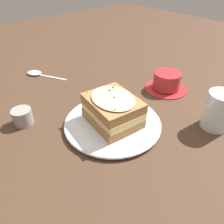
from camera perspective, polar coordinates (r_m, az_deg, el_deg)
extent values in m
plane|color=#473021|center=(0.54, 1.23, -4.25)|extent=(2.40, 2.40, 0.00)
cylinder|color=white|center=(0.55, 0.00, -3.06)|extent=(0.23, 0.23, 0.01)
torus|color=white|center=(0.55, 0.00, -2.86)|extent=(0.24, 0.24, 0.01)
cube|color=#A37542|center=(0.54, 0.00, -1.55)|extent=(0.14, 0.12, 0.02)
cube|color=#EAD17A|center=(0.52, 0.00, 0.30)|extent=(0.14, 0.11, 0.02)
cube|color=#A37542|center=(0.51, 0.01, 2.20)|extent=(0.14, 0.12, 0.02)
ellipsoid|color=beige|center=(0.50, 0.01, 3.64)|extent=(0.13, 0.11, 0.01)
cube|color=#2D6028|center=(0.52, -6.54, 5.06)|extent=(0.00, 0.00, 0.00)
cube|color=#2D6028|center=(0.54, 0.31, 6.52)|extent=(0.01, 0.01, 0.00)
cube|color=#2D6028|center=(0.50, 0.46, 3.80)|extent=(0.01, 0.00, 0.00)
cube|color=#2D6028|center=(0.46, 0.79, 0.82)|extent=(0.00, 0.00, 0.00)
cube|color=#2D6028|center=(0.53, -0.61, 5.76)|extent=(0.01, 0.00, 0.00)
cylinder|color=#AD282D|center=(0.72, 13.80, 6.09)|extent=(0.13, 0.13, 0.01)
cylinder|color=#AD282D|center=(0.71, 14.12, 8.06)|extent=(0.08, 0.08, 0.05)
cylinder|color=#381E0F|center=(0.70, 14.35, 9.43)|extent=(0.07, 0.07, 0.00)
torus|color=#AD282D|center=(0.76, 14.19, 9.84)|extent=(0.03, 0.04, 0.04)
cylinder|color=silver|center=(0.58, 26.08, 0.32)|extent=(0.07, 0.07, 0.09)
cube|color=silver|center=(0.80, -15.14, 8.77)|extent=(0.10, 0.06, 0.00)
ellipsoid|color=silver|center=(0.84, -19.64, 9.61)|extent=(0.07, 0.06, 0.01)
cylinder|color=gray|center=(0.59, -22.33, -1.12)|extent=(0.05, 0.05, 0.04)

